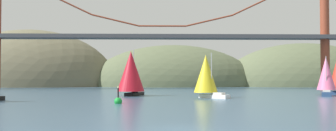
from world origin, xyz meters
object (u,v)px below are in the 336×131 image
sailboat_yellow_sail (206,75)px  sailboat_pink_spinnaker (326,75)px  sailboat_crimson_sail (131,72)px  channel_buoy (118,101)px

sailboat_yellow_sail → sailboat_pink_spinnaker: size_ratio=1.02×
sailboat_pink_spinnaker → sailboat_crimson_sail: (-39.28, -0.78, 0.63)m
sailboat_pink_spinnaker → sailboat_crimson_sail: sailboat_crimson_sail is taller
sailboat_pink_spinnaker → channel_buoy: 45.88m
sailboat_pink_spinnaker → sailboat_crimson_sail: 39.29m
sailboat_crimson_sail → channel_buoy: 22.61m
sailboat_pink_spinnaker → channel_buoy: bearing=-149.9°
sailboat_crimson_sail → channel_buoy: (-0.27, -22.19, -4.36)m
sailboat_yellow_sail → sailboat_crimson_sail: bearing=152.0°
sailboat_yellow_sail → sailboat_pink_spinnaker: (25.31, 8.19, -0.04)m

